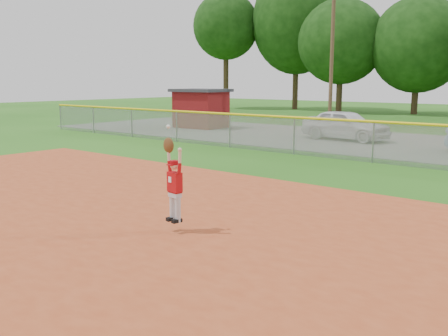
{
  "coord_description": "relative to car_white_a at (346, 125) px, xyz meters",
  "views": [
    {
      "loc": [
        7.2,
        -7.33,
        2.95
      ],
      "look_at": [
        0.5,
        0.84,
        1.1
      ],
      "focal_mm": 40.0,
      "sensor_mm": 36.0,
      "label": 1
    }
  ],
  "objects": [
    {
      "name": "ground",
      "position": [
        3.86,
        -15.74,
        -0.78
      ],
      "size": [
        120.0,
        120.0,
        0.0
      ],
      "primitive_type": "plane",
      "color": "#265E15",
      "rests_on": "ground"
    },
    {
      "name": "clay_infield",
      "position": [
        3.86,
        -18.74,
        -0.76
      ],
      "size": [
        24.0,
        16.0,
        0.04
      ],
      "primitive_type": "cube",
      "color": "#A53F1D",
      "rests_on": "ground"
    },
    {
      "name": "parking_strip",
      "position": [
        3.86,
        0.26,
        -0.77
      ],
      "size": [
        44.0,
        10.0,
        0.03
      ],
      "primitive_type": "cube",
      "color": "slate",
      "rests_on": "ground"
    },
    {
      "name": "car_white_a",
      "position": [
        0.0,
        0.0,
        0.0
      ],
      "size": [
        4.55,
        2.11,
        1.51
      ],
      "primitive_type": "imported",
      "rotation": [
        0.0,
        0.0,
        1.5
      ],
      "color": "white",
      "rests_on": "parking_strip"
    },
    {
      "name": "utility_shed",
      "position": [
        -10.04,
        0.38,
        0.47
      ],
      "size": [
        3.37,
        2.67,
        2.45
      ],
      "color": "#610D0E",
      "rests_on": "ground"
    },
    {
      "name": "outfield_fence",
      "position": [
        3.86,
        -5.74,
        0.1
      ],
      "size": [
        40.06,
        0.1,
        1.55
      ],
      "color": "gray",
      "rests_on": "ground"
    },
    {
      "name": "ballplayer",
      "position": [
        4.34,
        -16.4,
        0.27
      ],
      "size": [
        0.54,
        0.26,
        1.88
      ],
      "color": "silver",
      "rests_on": "ground"
    }
  ]
}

